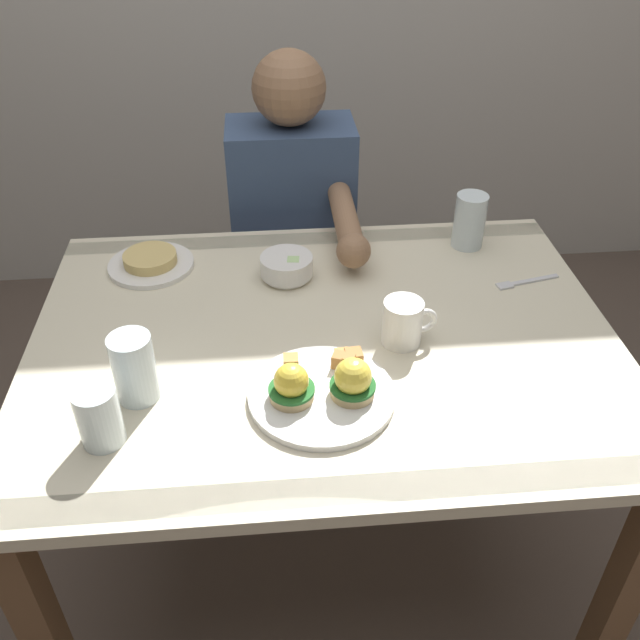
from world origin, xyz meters
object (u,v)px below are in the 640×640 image
Objects in this scene: fruit_bowl at (287,267)px; coffee_mug at (404,321)px; eggs_benedict_plate at (324,388)px; dining_table at (324,374)px; water_glass_near at (135,371)px; fork at (524,282)px; side_plate at (151,262)px; water_glass_extra at (469,224)px; water_glass_far at (100,420)px; diner_person at (295,231)px.

coffee_mug reaches higher than fruit_bowl.
coffee_mug is at bearing 41.34° from eggs_benedict_plate.
dining_table is 0.27m from fruit_bowl.
water_glass_near is (-0.51, -0.12, 0.01)m from coffee_mug.
eggs_benedict_plate is at bearing -145.30° from fork.
water_glass_near reaches higher than side_plate.
dining_table is at bearing 168.11° from coffee_mug.
fork is 1.15× the size of water_glass_extra.
water_glass_far is at bearing -169.55° from eggs_benedict_plate.
water_glass_far is at bearing -158.10° from coffee_mug.
water_glass_near and water_glass_extra have the same top height.
fruit_bowl is at bearing -166.34° from water_glass_extra.
fruit_bowl reaches higher than dining_table.
fruit_bowl is (-0.06, 0.22, 0.14)m from dining_table.
eggs_benedict_plate is at bearing -127.87° from water_glass_extra.
fork is 0.96m from water_glass_far.
fruit_bowl is (-0.05, 0.41, 0.00)m from eggs_benedict_plate.
water_glass_extra is 0.77m from side_plate.
diner_person is at bearing 40.49° from side_plate.
water_glass_near is 0.45m from side_plate.
dining_table is 4.44× the size of eggs_benedict_plate.
fruit_bowl is 0.89× the size of water_glass_extra.
eggs_benedict_plate is 2.43× the size of water_glass_far.
eggs_benedict_plate is 2.42× the size of coffee_mug.
coffee_mug is at bearing -149.48° from fork.
water_glass_near is at bearing -157.09° from dining_table.
diner_person reaches higher than dining_table.
fruit_bowl is 0.77× the size of fork.
fruit_bowl is 1.08× the size of water_glass_far.
water_glass_near reaches higher than fruit_bowl.
dining_table is 0.60m from diner_person.
diner_person reaches higher than water_glass_far.
water_glass_extra is (0.23, 0.37, 0.01)m from coffee_mug.
water_glass_far is 0.98m from water_glass_extra.
side_plate is at bearing -139.51° from diner_person.
eggs_benedict_plate is 0.41m from fruit_bowl.
water_glass_near is (-0.34, 0.04, 0.03)m from eggs_benedict_plate.
coffee_mug is at bearing -122.11° from water_glass_extra.
water_glass_near is 0.83m from diner_person.
dining_table is at bearing -161.92° from fork.
fork is 1.16× the size of water_glass_near.
water_glass_far is (-0.05, -0.11, -0.01)m from water_glass_near.
side_plate is (-0.36, 0.48, -0.01)m from eggs_benedict_plate.
water_glass_near is at bearing -146.82° from water_glass_extra.
coffee_mug is at bearing -49.55° from fruit_bowl.
water_glass_extra is at bearing 13.66° from fruit_bowl.
diner_person is (0.04, 0.38, -0.12)m from fruit_bowl.
water_glass_far is at bearing -113.48° from water_glass_near.
water_glass_far is 0.56× the size of side_plate.
coffee_mug is 0.83× the size of water_glass_extra.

